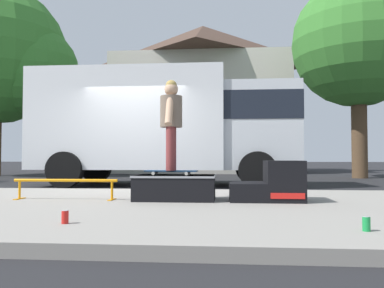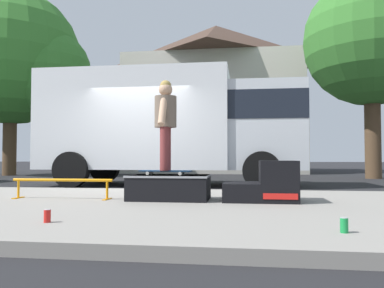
{
  "view_description": "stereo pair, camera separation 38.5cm",
  "coord_description": "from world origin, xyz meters",
  "px_view_note": "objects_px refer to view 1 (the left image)",
  "views": [
    {
      "loc": [
        2.17,
        -8.25,
        0.74
      ],
      "look_at": [
        1.55,
        -0.78,
        1.01
      ],
      "focal_mm": 36.41,
      "sensor_mm": 36.0,
      "label": 1
    },
    {
      "loc": [
        2.55,
        -8.21,
        0.74
      ],
      "look_at": [
        1.55,
        -0.78,
        1.01
      ],
      "focal_mm": 36.41,
      "sensor_mm": 36.0,
      "label": 2
    }
  ],
  "objects_px": {
    "soda_can_b": "(366,224)",
    "box_truck": "(167,123)",
    "kicker_ramp": "(272,184)",
    "street_tree_main": "(366,46)",
    "grind_rail": "(65,184)",
    "skater_kid": "(171,117)",
    "street_tree_neighbour": "(3,58)",
    "skateboard": "(171,171)",
    "soda_can": "(65,217)",
    "skate_box": "(175,186)"
  },
  "relations": [
    {
      "from": "grind_rail",
      "to": "skater_kid",
      "type": "relative_size",
      "value": 1.17
    },
    {
      "from": "soda_can",
      "to": "street_tree_main",
      "type": "distance_m",
      "value": 14.0
    },
    {
      "from": "skater_kid",
      "to": "street_tree_main",
      "type": "distance_m",
      "value": 11.52
    },
    {
      "from": "grind_rail",
      "to": "skateboard",
      "type": "relative_size",
      "value": 2.0
    },
    {
      "from": "street_tree_main",
      "to": "kicker_ramp",
      "type": "bearing_deg",
      "value": -116.71
    },
    {
      "from": "skate_box",
      "to": "skateboard",
      "type": "height_order",
      "value": "skateboard"
    },
    {
      "from": "kicker_ramp",
      "to": "box_truck",
      "type": "distance_m",
      "value": 5.37
    },
    {
      "from": "kicker_ramp",
      "to": "skate_box",
      "type": "bearing_deg",
      "value": 179.99
    },
    {
      "from": "soda_can",
      "to": "box_truck",
      "type": "xyz_separation_m",
      "value": [
        -0.04,
        6.86,
        1.52
      ]
    },
    {
      "from": "grind_rail",
      "to": "skateboard",
      "type": "distance_m",
      "value": 1.6
    },
    {
      "from": "soda_can_b",
      "to": "street_tree_main",
      "type": "relative_size",
      "value": 0.02
    },
    {
      "from": "skate_box",
      "to": "kicker_ramp",
      "type": "bearing_deg",
      "value": -0.01
    },
    {
      "from": "box_truck",
      "to": "grind_rail",
      "type": "bearing_deg",
      "value": -99.85
    },
    {
      "from": "box_truck",
      "to": "street_tree_neighbour",
      "type": "height_order",
      "value": "street_tree_neighbour"
    },
    {
      "from": "street_tree_main",
      "to": "grind_rail",
      "type": "bearing_deg",
      "value": -129.77
    },
    {
      "from": "skate_box",
      "to": "soda_can_b",
      "type": "distance_m",
      "value": 3.03
    },
    {
      "from": "soda_can_b",
      "to": "skate_box",
      "type": "bearing_deg",
      "value": 129.64
    },
    {
      "from": "kicker_ramp",
      "to": "box_truck",
      "type": "height_order",
      "value": "box_truck"
    },
    {
      "from": "soda_can_b",
      "to": "street_tree_neighbour",
      "type": "bearing_deg",
      "value": 130.93
    },
    {
      "from": "skater_kid",
      "to": "soda_can_b",
      "type": "bearing_deg",
      "value": -49.44
    },
    {
      "from": "box_truck",
      "to": "street_tree_neighbour",
      "type": "distance_m",
      "value": 9.8
    },
    {
      "from": "kicker_ramp",
      "to": "skateboard",
      "type": "bearing_deg",
      "value": -179.94
    },
    {
      "from": "soda_can_b",
      "to": "kicker_ramp",
      "type": "bearing_deg",
      "value": 102.22
    },
    {
      "from": "kicker_ramp",
      "to": "skateboard",
      "type": "distance_m",
      "value": 1.5
    },
    {
      "from": "skater_kid",
      "to": "street_tree_main",
      "type": "bearing_deg",
      "value": 56.32
    },
    {
      "from": "skate_box",
      "to": "soda_can_b",
      "type": "height_order",
      "value": "skate_box"
    },
    {
      "from": "skater_kid",
      "to": "soda_can",
      "type": "distance_m",
      "value": 2.57
    },
    {
      "from": "soda_can_b",
      "to": "street_tree_main",
      "type": "distance_m",
      "value": 13.05
    },
    {
      "from": "box_truck",
      "to": "street_tree_main",
      "type": "xyz_separation_m",
      "value": [
        6.83,
        4.42,
        3.23
      ]
    },
    {
      "from": "grind_rail",
      "to": "soda_can_b",
      "type": "distance_m",
      "value": 4.23
    },
    {
      "from": "kicker_ramp",
      "to": "box_truck",
      "type": "xyz_separation_m",
      "value": [
        -2.25,
        4.69,
        1.34
      ]
    },
    {
      "from": "skate_box",
      "to": "skateboard",
      "type": "relative_size",
      "value": 1.5
    },
    {
      "from": "soda_can_b",
      "to": "box_truck",
      "type": "height_order",
      "value": "box_truck"
    },
    {
      "from": "kicker_ramp",
      "to": "box_truck",
      "type": "bearing_deg",
      "value": 115.58
    },
    {
      "from": "soda_can",
      "to": "street_tree_main",
      "type": "height_order",
      "value": "street_tree_main"
    },
    {
      "from": "kicker_ramp",
      "to": "soda_can",
      "type": "distance_m",
      "value": 3.1
    },
    {
      "from": "street_tree_neighbour",
      "to": "skateboard",
      "type": "bearing_deg",
      "value": -48.99
    },
    {
      "from": "kicker_ramp",
      "to": "skater_kid",
      "type": "bearing_deg",
      "value": -179.94
    },
    {
      "from": "skate_box",
      "to": "box_truck",
      "type": "bearing_deg",
      "value": 99.9
    },
    {
      "from": "skater_kid",
      "to": "street_tree_main",
      "type": "height_order",
      "value": "street_tree_main"
    },
    {
      "from": "skate_box",
      "to": "skateboard",
      "type": "bearing_deg",
      "value": -178.27
    },
    {
      "from": "skater_kid",
      "to": "street_tree_neighbour",
      "type": "height_order",
      "value": "street_tree_neighbour"
    },
    {
      "from": "skateboard",
      "to": "street_tree_neighbour",
      "type": "xyz_separation_m",
      "value": [
        -8.49,
        9.76,
        4.41
      ]
    },
    {
      "from": "soda_can",
      "to": "soda_can_b",
      "type": "xyz_separation_m",
      "value": [
        2.71,
        -0.16,
        0.0
      ]
    },
    {
      "from": "grind_rail",
      "to": "box_truck",
      "type": "height_order",
      "value": "box_truck"
    },
    {
      "from": "skateboard",
      "to": "soda_can",
      "type": "xyz_separation_m",
      "value": [
        -0.71,
        -2.17,
        -0.36
      ]
    },
    {
      "from": "kicker_ramp",
      "to": "street_tree_neighbour",
      "type": "xyz_separation_m",
      "value": [
        -9.98,
        9.76,
        4.59
      ]
    },
    {
      "from": "skate_box",
      "to": "soda_can_b",
      "type": "relative_size",
      "value": 9.47
    },
    {
      "from": "kicker_ramp",
      "to": "street_tree_main",
      "type": "height_order",
      "value": "street_tree_main"
    },
    {
      "from": "soda_can_b",
      "to": "skateboard",
      "type": "bearing_deg",
      "value": 130.56
    }
  ]
}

